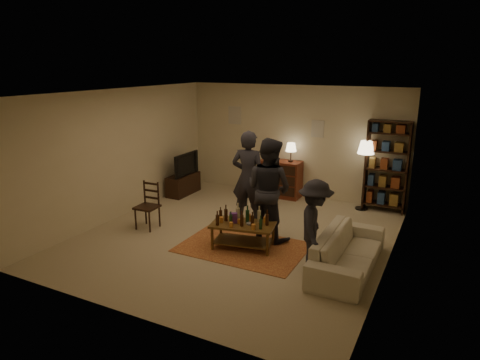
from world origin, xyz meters
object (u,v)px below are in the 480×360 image
Objects in this scene: floor_lamp at (366,152)px; person_left at (248,178)px; dresser at (281,178)px; dining_chair at (149,204)px; person_by_sofa at (315,225)px; person_right at (269,189)px; coffee_table at (243,226)px; tv_stand at (183,179)px; sofa at (348,251)px; bookshelf at (387,166)px.

person_left is at bearing -135.33° from floor_lamp.
dining_chair is at bearing -117.01° from dresser.
person_by_sofa is (1.82, -1.37, -0.22)m from person_left.
person_left reaches higher than person_right.
coffee_table is 1.15× the size of tv_stand.
coffee_table is at bearing -3.45° from dining_chair.
dining_chair is at bearing 28.22° from person_left.
sofa is 1.09× the size of person_right.
floor_lamp is at bearing 64.44° from coffee_table.
coffee_table is at bearing 104.98° from person_left.
person_right is (2.34, 0.59, 0.46)m from dining_chair.
tv_stand is 0.72× the size of person_by_sofa.
dresser is 2.67m from person_right.
dresser is at bearing -178.43° from bookshelf.
person_right is (-1.24, -2.45, -0.36)m from floor_lamp.
floor_lamp reaches higher than dresser.
person_right is at bearing -28.06° from tv_stand.
person_left is (-0.46, 1.17, 0.55)m from coffee_table.
sofa is (-0.05, -3.18, -0.73)m from bookshelf.
bookshelf is 1.05× the size of person_left.
tv_stand is at bearing -168.20° from bookshelf.
person_by_sofa reaches higher than tv_stand.
tv_stand is 0.55× the size of person_left.
bookshelf is (1.91, 3.21, 0.63)m from coffee_table.
person_right is at bearing 11.63° from dining_chair.
dining_chair is 0.50× the size of person_left.
coffee_table is at bearing 83.12° from person_right.
coffee_table is 0.60× the size of bookshelf.
sofa is 1.86m from person_right.
person_right reaches higher than tv_stand.
tv_stand is at bearing -14.96° from person_right.
person_right is (0.68, -0.55, -0.00)m from person_left.
person_left is 2.29m from person_by_sofa.
sofa is (3.98, -0.01, -0.19)m from dining_chair.
dining_chair is 3.98m from sofa.
dresser is at bearing 60.44° from dining_chair.
tv_stand reaches higher than coffee_table.
person_left is at bearing -87.99° from dresser.
coffee_table is 0.82× the size of person_by_sofa.
tv_stand is 4.81m from person_by_sofa.
person_right reaches higher than person_by_sofa.
tv_stand is at bearing 64.66° from sofa.
tv_stand is 3.45m from person_right.
dining_chair is 2.06m from person_left.
coffee_table is 0.63× the size of person_left.
person_left reaches higher than sofa.
sofa is (4.64, -2.20, -0.08)m from tv_stand.
person_right is at bearing 37.04° from person_by_sofa.
person_by_sofa is at bearing 136.84° from person_left.
tv_stand reaches higher than dining_chair.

